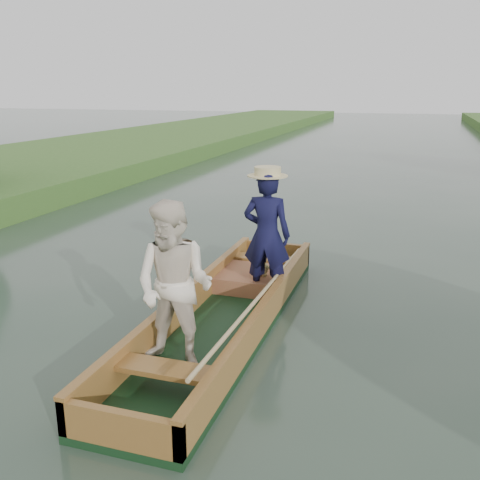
% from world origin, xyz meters
% --- Properties ---
extents(ground, '(120.00, 120.00, 0.00)m').
position_xyz_m(ground, '(0.00, 0.00, 0.00)').
color(ground, '#283D30').
rests_on(ground, ground).
extents(trees_far, '(21.92, 10.31, 4.54)m').
position_xyz_m(trees_far, '(2.07, 7.67, 2.59)').
color(trees_far, '#47331E').
rests_on(trees_far, ground).
extents(punt, '(1.14, 5.00, 1.83)m').
position_xyz_m(punt, '(-0.00, -0.14, 0.62)').
color(punt, black).
rests_on(punt, ground).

